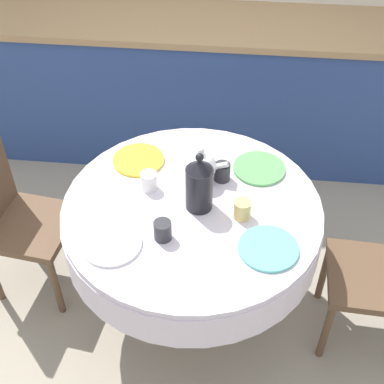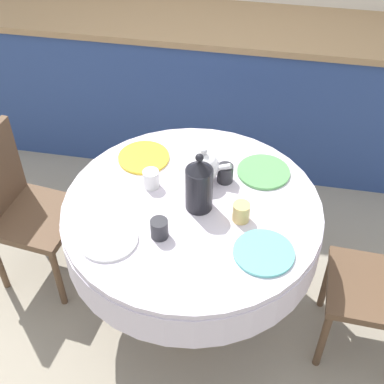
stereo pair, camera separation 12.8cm
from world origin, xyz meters
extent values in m
plane|color=#9E937F|center=(0.00, 0.00, 0.00)|extent=(12.00, 12.00, 0.00)
cube|color=#2D4784|center=(0.00, 1.40, 0.46)|extent=(3.20, 0.60, 0.92)
cube|color=#A37F56|center=(0.00, 1.40, 0.94)|extent=(3.24, 0.64, 0.04)
cylinder|color=brown|center=(0.00, 0.00, 0.02)|extent=(0.44, 0.44, 0.04)
cylinder|color=brown|center=(0.00, 0.00, 0.30)|extent=(0.11, 0.11, 0.51)
cylinder|color=silver|center=(0.00, 0.00, 0.64)|extent=(1.15, 1.15, 0.18)
cylinder|color=silver|center=(0.00, 0.00, 0.75)|extent=(1.14, 1.14, 0.03)
cube|color=brown|center=(0.84, -0.04, 0.42)|extent=(0.42, 0.42, 0.04)
cylinder|color=brown|center=(0.65, -0.21, 0.20)|extent=(0.04, 0.04, 0.40)
cylinder|color=brown|center=(0.67, 0.14, 0.20)|extent=(0.04, 0.04, 0.40)
cube|color=brown|center=(-0.83, 0.11, 0.42)|extent=(0.45, 0.45, 0.04)
cylinder|color=brown|center=(-0.64, 0.26, 0.20)|extent=(0.04, 0.04, 0.40)
cylinder|color=brown|center=(-0.68, -0.09, 0.20)|extent=(0.04, 0.04, 0.40)
cylinder|color=brown|center=(-0.99, 0.31, 0.20)|extent=(0.04, 0.04, 0.40)
cylinder|color=white|center=(-0.30, -0.26, 0.77)|extent=(0.25, 0.25, 0.01)
cylinder|color=#28282D|center=(-0.10, -0.20, 0.80)|extent=(0.07, 0.07, 0.09)
cylinder|color=#60BCB7|center=(0.33, -0.22, 0.77)|extent=(0.25, 0.25, 0.01)
cylinder|color=#DBB766|center=(0.22, -0.05, 0.80)|extent=(0.07, 0.07, 0.09)
cylinder|color=yellow|center=(-0.29, 0.28, 0.77)|extent=(0.25, 0.25, 0.01)
cylinder|color=white|center=(-0.20, 0.09, 0.80)|extent=(0.07, 0.07, 0.09)
cylinder|color=#5BA85B|center=(0.29, 0.27, 0.77)|extent=(0.25, 0.25, 0.01)
cylinder|color=#28282D|center=(0.12, 0.19, 0.80)|extent=(0.07, 0.07, 0.09)
cylinder|color=black|center=(0.03, 0.00, 0.86)|extent=(0.12, 0.12, 0.21)
cone|color=black|center=(0.03, 0.00, 0.99)|extent=(0.11, 0.11, 0.05)
sphere|color=black|center=(0.03, 0.00, 1.03)|extent=(0.04, 0.04, 0.04)
cylinder|color=white|center=(0.02, 0.17, 0.77)|extent=(0.08, 0.08, 0.01)
sphere|color=white|center=(0.02, 0.17, 0.84)|extent=(0.14, 0.14, 0.14)
cylinder|color=white|center=(0.11, 0.17, 0.85)|extent=(0.08, 0.03, 0.05)
sphere|color=white|center=(0.02, 0.17, 0.93)|extent=(0.03, 0.03, 0.03)
camera|label=1|loc=(0.17, -1.66, 2.39)|focal=50.00mm
camera|label=2|loc=(0.30, -1.64, 2.39)|focal=50.00mm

